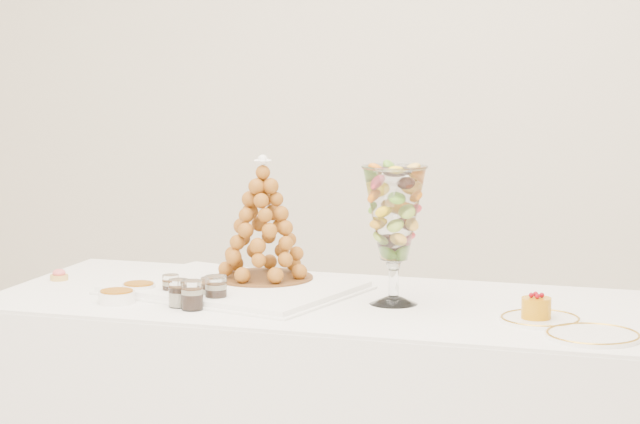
% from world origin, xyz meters
% --- Properties ---
extents(lace_tray, '(0.72, 0.61, 0.02)m').
position_xyz_m(lace_tray, '(-0.22, 0.28, 0.73)').
color(lace_tray, white).
rests_on(lace_tray, buffet_table).
extents(macaron_vase, '(0.17, 0.17, 0.37)m').
position_xyz_m(macaron_vase, '(0.25, 0.25, 0.96)').
color(macaron_vase, white).
rests_on(macaron_vase, buffet_table).
extents(cake_plate, '(0.20, 0.20, 0.01)m').
position_xyz_m(cake_plate, '(0.65, 0.15, 0.73)').
color(cake_plate, white).
rests_on(cake_plate, buffet_table).
extents(spare_plate, '(0.23, 0.23, 0.01)m').
position_xyz_m(spare_plate, '(0.79, 0.02, 0.73)').
color(spare_plate, white).
rests_on(spare_plate, buffet_table).
extents(pink_tart, '(0.05, 0.05, 0.03)m').
position_xyz_m(pink_tart, '(-0.77, 0.29, 0.74)').
color(pink_tart, tan).
rests_on(pink_tart, buffet_table).
extents(verrine_a, '(0.05, 0.05, 0.06)m').
position_xyz_m(verrine_a, '(-0.36, 0.16, 0.76)').
color(verrine_a, white).
rests_on(verrine_a, buffet_table).
extents(verrine_b, '(0.06, 0.06, 0.07)m').
position_xyz_m(verrine_b, '(-0.23, 0.14, 0.76)').
color(verrine_b, white).
rests_on(verrine_b, buffet_table).
extents(verrine_c, '(0.07, 0.07, 0.08)m').
position_xyz_m(verrine_c, '(-0.20, 0.11, 0.76)').
color(verrine_c, white).
rests_on(verrine_c, buffet_table).
extents(verrine_d, '(0.06, 0.06, 0.07)m').
position_xyz_m(verrine_d, '(-0.29, 0.05, 0.76)').
color(verrine_d, white).
rests_on(verrine_d, buffet_table).
extents(verrine_e, '(0.06, 0.06, 0.08)m').
position_xyz_m(verrine_e, '(-0.24, 0.03, 0.76)').
color(verrine_e, white).
rests_on(verrine_e, buffet_table).
extents(ramekin_back, '(0.09, 0.09, 0.03)m').
position_xyz_m(ramekin_back, '(-0.46, 0.17, 0.74)').
color(ramekin_back, white).
rests_on(ramekin_back, buffet_table).
extents(ramekin_front, '(0.10, 0.10, 0.03)m').
position_xyz_m(ramekin_front, '(-0.47, 0.05, 0.74)').
color(ramekin_front, white).
rests_on(ramekin_front, buffet_table).
extents(croquembouche, '(0.30, 0.30, 0.36)m').
position_xyz_m(croquembouche, '(-0.17, 0.39, 0.92)').
color(croquembouche, brown).
rests_on(croquembouche, lace_tray).
extents(mousse_cake, '(0.07, 0.07, 0.07)m').
position_xyz_m(mousse_cake, '(0.64, 0.15, 0.76)').
color(mousse_cake, '#C47E09').
rests_on(mousse_cake, cake_plate).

